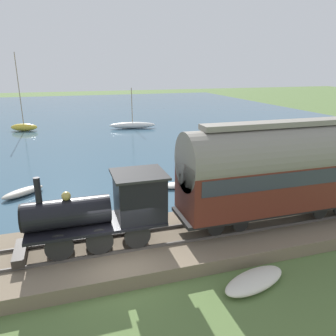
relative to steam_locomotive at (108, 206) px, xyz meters
name	(u,v)px	position (x,y,z in m)	size (l,w,h in m)	color
ground_plane	(127,276)	(-1.49, -0.41, -2.37)	(200.00, 200.00, 0.00)	#516B38
harbor_water	(77,116)	(42.69, -0.41, -2.37)	(80.00, 80.00, 0.01)	#38566B
rail_embankment	(120,250)	(0.00, -0.41, -2.08)	(4.78, 56.00, 0.70)	#756651
steam_locomotive	(108,206)	(0.00, 0.00, 0.00)	(2.05, 6.07, 3.16)	black
passenger_coach	(277,168)	(0.00, -7.87, 0.91)	(2.61, 9.59, 4.76)	black
sailboat_white	(133,125)	(29.44, -6.84, -1.93)	(2.04, 6.06, 5.19)	white
sailboat_yellow	(24,126)	(31.82, 6.49, -1.79)	(1.84, 3.40, 9.36)	gold
rowboat_off_pier	(23,192)	(8.69, 4.32, -2.15)	(2.38, 2.73, 0.43)	#B7B2A3
rowboat_near_shore	(129,190)	(6.95, -2.12, -2.10)	(1.79, 2.26, 0.53)	silver
rowboat_far_out	(177,185)	(7.11, -5.35, -2.20)	(1.17, 2.36, 0.34)	silver
beached_dinghy	(254,281)	(-3.46, -4.83, -2.15)	(1.88, 3.00, 0.44)	beige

